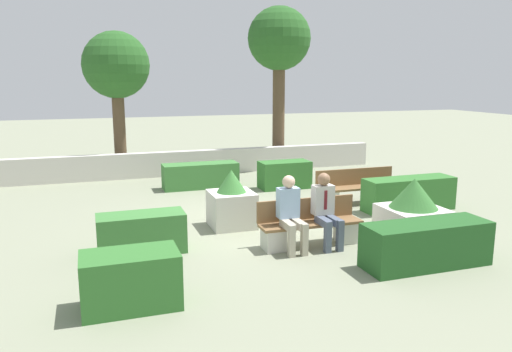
{
  "coord_description": "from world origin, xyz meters",
  "views": [
    {
      "loc": [
        -3.32,
        -9.68,
        3.03
      ],
      "look_at": [
        0.13,
        0.5,
        0.9
      ],
      "focal_mm": 35.0,
      "sensor_mm": 36.0,
      "label": 1
    }
  ],
  "objects_px": {
    "bench_left_side": "(358,190)",
    "person_seated_woman": "(291,210)",
    "tree_center_left": "(279,43)",
    "person_seated_man": "(326,206)",
    "planter_corner_left": "(413,211)",
    "tree_leftmost": "(116,68)",
    "bench_front": "(310,228)",
    "planter_corner_right": "(232,203)"
  },
  "relations": [
    {
      "from": "bench_left_side",
      "to": "person_seated_woman",
      "type": "bearing_deg",
      "value": -127.62
    },
    {
      "from": "tree_center_left",
      "to": "planter_corner_right",
      "type": "bearing_deg",
      "value": -118.78
    },
    {
      "from": "bench_left_side",
      "to": "planter_corner_right",
      "type": "xyz_separation_m",
      "value": [
        -3.43,
        -0.82,
        0.17
      ]
    },
    {
      "from": "bench_left_side",
      "to": "person_seated_woman",
      "type": "xyz_separation_m",
      "value": [
        -2.84,
        -2.54,
        0.41
      ]
    },
    {
      "from": "planter_corner_left",
      "to": "tree_leftmost",
      "type": "height_order",
      "value": "tree_leftmost"
    },
    {
      "from": "bench_front",
      "to": "planter_corner_left",
      "type": "bearing_deg",
      "value": -7.01
    },
    {
      "from": "person_seated_woman",
      "to": "planter_corner_right",
      "type": "xyz_separation_m",
      "value": [
        -0.59,
        1.72,
        -0.24
      ]
    },
    {
      "from": "person_seated_man",
      "to": "planter_corner_left",
      "type": "relative_size",
      "value": 1.15
    },
    {
      "from": "planter_corner_left",
      "to": "planter_corner_right",
      "type": "height_order",
      "value": "planter_corner_right"
    },
    {
      "from": "person_seated_man",
      "to": "tree_center_left",
      "type": "bearing_deg",
      "value": 74.56
    },
    {
      "from": "bench_left_side",
      "to": "person_seated_man",
      "type": "distance_m",
      "value": 3.36
    },
    {
      "from": "bench_front",
      "to": "tree_leftmost",
      "type": "bearing_deg",
      "value": 108.41
    },
    {
      "from": "planter_corner_left",
      "to": "planter_corner_right",
      "type": "distance_m",
      "value": 3.58
    },
    {
      "from": "bench_front",
      "to": "person_seated_woman",
      "type": "height_order",
      "value": "person_seated_woman"
    },
    {
      "from": "planter_corner_right",
      "to": "tree_center_left",
      "type": "distance_m",
      "value": 8.17
    },
    {
      "from": "bench_front",
      "to": "bench_left_side",
      "type": "bearing_deg",
      "value": 45.18
    },
    {
      "from": "person_seated_man",
      "to": "tree_leftmost",
      "type": "bearing_deg",
      "value": 109.56
    },
    {
      "from": "person_seated_woman",
      "to": "tree_center_left",
      "type": "bearing_deg",
      "value": 70.18
    },
    {
      "from": "planter_corner_left",
      "to": "planter_corner_right",
      "type": "bearing_deg",
      "value": 149.12
    },
    {
      "from": "person_seated_woman",
      "to": "bench_left_side",
      "type": "bearing_deg",
      "value": 41.84
    },
    {
      "from": "bench_front",
      "to": "tree_leftmost",
      "type": "distance_m",
      "value": 9.32
    },
    {
      "from": "planter_corner_right",
      "to": "person_seated_man",
      "type": "bearing_deg",
      "value": -53.46
    },
    {
      "from": "person_seated_man",
      "to": "person_seated_woman",
      "type": "bearing_deg",
      "value": -179.98
    },
    {
      "from": "bench_left_side",
      "to": "tree_center_left",
      "type": "bearing_deg",
      "value": 99.61
    },
    {
      "from": "bench_front",
      "to": "person_seated_man",
      "type": "relative_size",
      "value": 1.44
    },
    {
      "from": "bench_front",
      "to": "tree_center_left",
      "type": "bearing_deg",
      "value": 72.76
    },
    {
      "from": "person_seated_man",
      "to": "tree_center_left",
      "type": "height_order",
      "value": "tree_center_left"
    },
    {
      "from": "person_seated_woman",
      "to": "planter_corner_left",
      "type": "relative_size",
      "value": 1.15
    },
    {
      "from": "person_seated_man",
      "to": "tree_leftmost",
      "type": "distance_m",
      "value": 9.39
    },
    {
      "from": "planter_corner_left",
      "to": "tree_center_left",
      "type": "bearing_deg",
      "value": 86.86
    },
    {
      "from": "bench_front",
      "to": "bench_left_side",
      "type": "distance_m",
      "value": 3.39
    },
    {
      "from": "person_seated_man",
      "to": "tree_leftmost",
      "type": "xyz_separation_m",
      "value": [
        -3.02,
        8.51,
        2.58
      ]
    },
    {
      "from": "person_seated_woman",
      "to": "tree_center_left",
      "type": "xyz_separation_m",
      "value": [
        2.93,
        8.14,
        3.41
      ]
    },
    {
      "from": "bench_front",
      "to": "person_seated_man",
      "type": "distance_m",
      "value": 0.5
    },
    {
      "from": "bench_left_side",
      "to": "person_seated_man",
      "type": "bearing_deg",
      "value": -119.75
    },
    {
      "from": "tree_center_left",
      "to": "person_seated_man",
      "type": "bearing_deg",
      "value": -105.44
    },
    {
      "from": "planter_corner_left",
      "to": "tree_leftmost",
      "type": "relative_size",
      "value": 0.26
    },
    {
      "from": "bench_left_side",
      "to": "person_seated_woman",
      "type": "relative_size",
      "value": 1.57
    },
    {
      "from": "person_seated_woman",
      "to": "planter_corner_left",
      "type": "height_order",
      "value": "person_seated_woman"
    },
    {
      "from": "bench_left_side",
      "to": "tree_leftmost",
      "type": "xyz_separation_m",
      "value": [
        -5.18,
        5.96,
        2.99
      ]
    },
    {
      "from": "bench_front",
      "to": "person_seated_woman",
      "type": "distance_m",
      "value": 0.63
    },
    {
      "from": "person_seated_man",
      "to": "person_seated_woman",
      "type": "distance_m",
      "value": 0.69
    }
  ]
}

